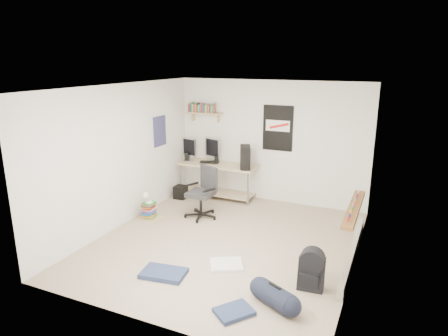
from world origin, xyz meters
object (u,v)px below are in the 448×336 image
at_px(desk, 219,180).
at_px(duffel_bag, 275,296).
at_px(backpack, 311,273).
at_px(office_chair, 201,192).
at_px(book_stack, 149,211).

relative_size(desk, duffel_bag, 3.25).
bearing_deg(desk, backpack, -53.38).
relative_size(office_chair, backpack, 2.18).
bearing_deg(office_chair, desk, 121.41).
distance_m(office_chair, backpack, 2.90).
distance_m(desk, backpack, 3.80).
bearing_deg(book_stack, backpack, -18.41).
xyz_separation_m(desk, backpack, (2.60, -2.76, -0.16)).
xyz_separation_m(desk, book_stack, (-0.67, -1.67, -0.21)).
relative_size(backpack, duffel_bag, 0.86).
bearing_deg(backpack, office_chair, 142.66).
height_order(office_chair, duffel_bag, office_chair).
bearing_deg(office_chair, backpack, -9.58).
height_order(office_chair, book_stack, office_chair).
height_order(duffel_bag, book_stack, duffel_bag).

